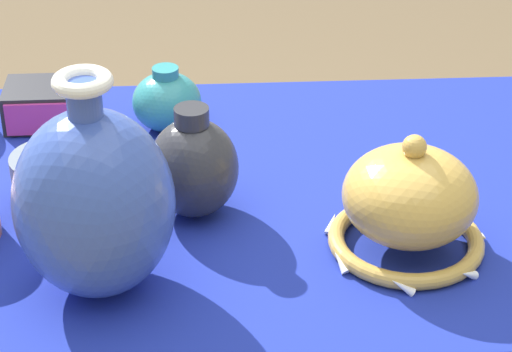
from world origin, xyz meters
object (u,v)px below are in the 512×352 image
vase_tall_bulbous (94,202)px  mosaic_tile_box (43,105)px  vase_dome_bell (409,204)px  pot_squat_slate (54,175)px  jar_round_charcoal (193,167)px  jar_round_teal (167,101)px

vase_tall_bulbous → mosaic_tile_box: size_ratio=2.41×
vase_tall_bulbous → vase_dome_bell: 0.41m
vase_dome_bell → pot_squat_slate: bearing=161.7°
vase_tall_bulbous → pot_squat_slate: vase_tall_bulbous is taller
vase_tall_bulbous → jar_round_charcoal: size_ratio=1.79×
vase_dome_bell → pot_squat_slate: size_ratio=1.85×
vase_tall_bulbous → jar_round_teal: size_ratio=2.63×
pot_squat_slate → jar_round_charcoal: bearing=-15.3°
vase_dome_bell → mosaic_tile_box: 0.65m
jar_round_teal → jar_round_charcoal: bearing=-80.5°
vase_dome_bell → vase_tall_bulbous: bearing=-171.2°
mosaic_tile_box → jar_round_teal: (0.20, -0.03, 0.02)m
pot_squat_slate → mosaic_tile_box: bearing=101.0°
mosaic_tile_box → jar_round_charcoal: size_ratio=0.74×
jar_round_charcoal → vase_dome_bell: bearing=-20.4°
mosaic_tile_box → jar_round_teal: bearing=-8.7°
pot_squat_slate → jar_round_teal: bearing=51.7°
mosaic_tile_box → pot_squat_slate: 0.23m
vase_tall_bulbous → vase_dome_bell: bearing=8.8°
jar_round_charcoal → pot_squat_slate: bearing=164.7°
vase_dome_bell → pot_squat_slate: vase_dome_bell is taller
vase_tall_bulbous → jar_round_teal: 0.43m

